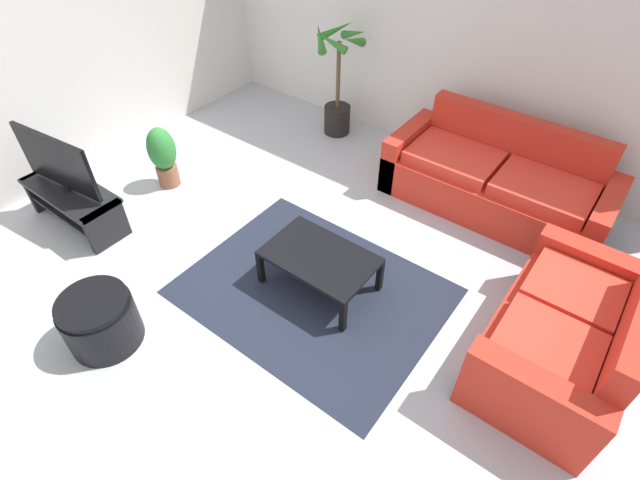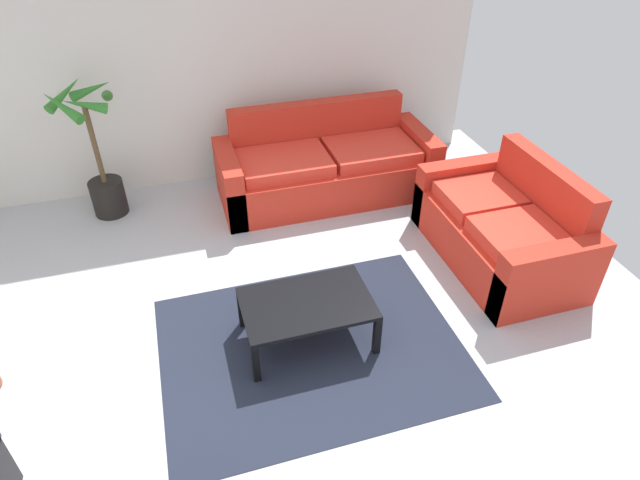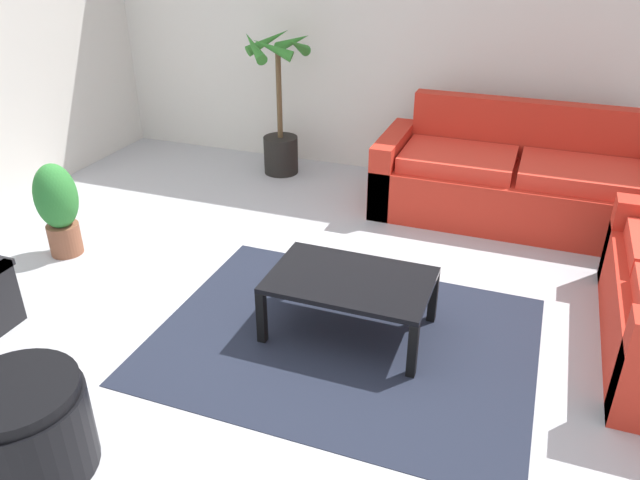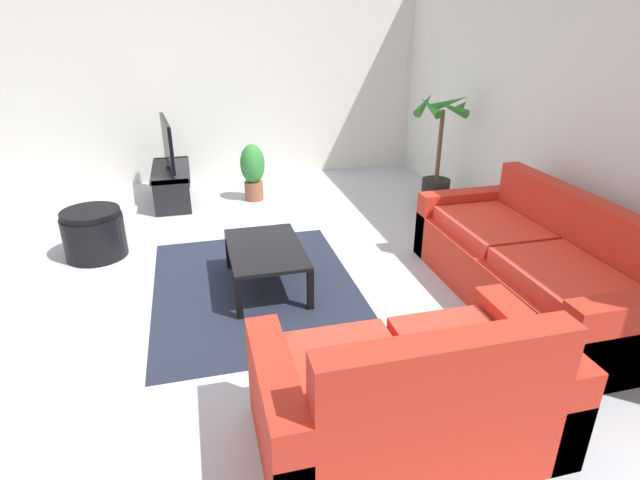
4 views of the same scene
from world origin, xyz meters
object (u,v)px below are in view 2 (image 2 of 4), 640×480
Objects in this scene: coffee_table at (307,307)px; couch_loveseat at (502,230)px; potted_palm at (100,165)px; couch_main at (326,168)px.

couch_loveseat is at bearing 13.76° from coffee_table.
potted_palm is (-3.36, 1.80, 0.25)m from couch_loveseat.
couch_loveseat reaches higher than coffee_table.
couch_main reaches higher than coffee_table.
couch_main and couch_loveseat have the same top height.
couch_loveseat is 1.69× the size of coffee_table.
coffee_table is 0.70× the size of potted_palm.
couch_main is at bearing -6.90° from potted_palm.
coffee_table is 2.69m from potted_palm.
coffee_table is at bearing -57.57° from potted_palm.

